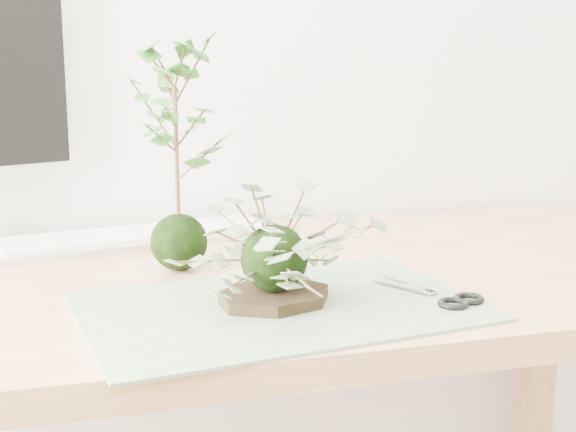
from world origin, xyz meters
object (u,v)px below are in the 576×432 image
object	(u,v)px
desk	(221,331)
maple_kokedama	(175,103)
keyboard	(137,237)
ivy_kokedama	(274,227)

from	to	relation	value
desk	maple_kokedama	xyz separation A→B (m)	(-0.05, 0.04, 0.34)
maple_kokedama	keyboard	world-z (taller)	maple_kokedama
keyboard	desk	bearing A→B (deg)	-77.91
desk	keyboard	size ratio (longest dim) A/B	3.21
maple_kokedama	keyboard	bearing A→B (deg)	102.39
maple_kokedama	keyboard	distance (m)	0.31
desk	ivy_kokedama	distance (m)	0.25
desk	ivy_kokedama	world-z (taller)	ivy_kokedama
desk	ivy_kokedama	size ratio (longest dim) A/B	5.14
ivy_kokedama	keyboard	xyz separation A→B (m)	(-0.13, 0.40, -0.09)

